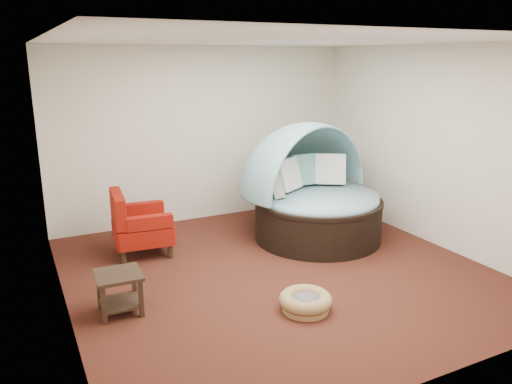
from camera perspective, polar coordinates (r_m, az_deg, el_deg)
name	(u,v)px	position (r m, az deg, el deg)	size (l,w,h in m)	color
floor	(278,271)	(6.39, 2.53, -9.03)	(5.00, 5.00, 0.00)	#421C12
wall_back	(204,135)	(8.19, -5.93, 6.54)	(5.00, 5.00, 0.00)	beige
wall_front	(440,223)	(4.04, 20.29, -3.33)	(5.00, 5.00, 0.00)	beige
wall_left	(55,186)	(5.24, -21.94, 0.62)	(5.00, 5.00, 0.00)	beige
wall_right	(434,147)	(7.48, 19.71, 4.92)	(5.00, 5.00, 0.00)	beige
ceiling	(281,40)	(5.83, 2.86, 16.95)	(5.00, 5.00, 0.00)	white
canopy_daybed	(313,185)	(7.37, 6.53, 0.75)	(2.32, 2.27, 1.72)	black
pet_basket	(305,301)	(5.46, 5.68, -12.34)	(0.64, 0.64, 0.20)	brown
red_armchair	(138,225)	(6.97, -13.33, -3.70)	(0.83, 0.84, 0.90)	black
side_table	(119,287)	(5.50, -15.37, -10.45)	(0.48, 0.48, 0.45)	black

